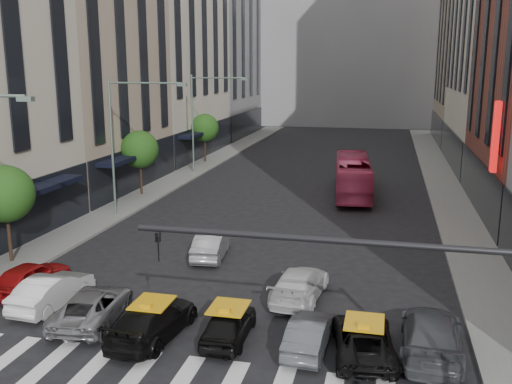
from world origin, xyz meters
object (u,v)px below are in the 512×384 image
Objects in this scene: car_red at (30,277)px; taxi_center at (229,324)px; taxi_left at (153,320)px; car_white_front at (52,290)px; bus at (353,176)px; streetlamp_far at (202,110)px; streetlamp_mid at (125,129)px.

car_red is 1.10× the size of taxi_center.
taxi_left is 2.83m from taxi_center.
bus is at bearing -110.64° from car_white_front.
streetlamp_far is at bearing -80.07° from car_white_front.
streetlamp_mid is 2.20× the size of car_red.
taxi_left is 0.43× the size of bus.
bus is (5.66, 25.88, 0.84)m from taxi_left.
taxi_left is (8.57, -15.98, -5.22)m from streetlamp_mid.
bus is (10.92, 24.16, 0.82)m from car_white_front.
streetlamp_mid is 16.00m from streetlamp_far.
streetlamp_mid is 0.82× the size of bus.
streetlamp_mid reaches higher than car_white_front.
streetlamp_far is at bearing -69.30° from taxi_left.
taxi_center is at bearing -164.63° from taxi_left.
car_white_front is (3.31, -30.26, -5.20)m from streetlamp_far.
taxi_left is 26.50m from bus.
car_white_front is at bearing 154.41° from car_red.
streetlamp_mid is 17.88m from bus.
streetlamp_mid is at bearing -73.25° from car_white_front.
streetlamp_mid reaches higher than taxi_left.
bus is at bearing -97.36° from taxi_center.
car_red is at bearing -28.87° from car_white_front.
taxi_left is at bearing -74.99° from streetlamp_far.
streetlamp_mid is at bearing -90.00° from streetlamp_far.
taxi_left is at bearing -61.79° from streetlamp_mid.
bus is (14.23, -6.10, -4.38)m from streetlamp_far.
taxi_center is at bearing 78.47° from bus.
taxi_left is (7.08, -2.88, -0.01)m from car_red.
taxi_center is (11.36, -31.51, -5.27)m from streetlamp_far.
car_white_front is 8.15m from taxi_center.
bus reaches higher than car_red.
streetlamp_far reaches higher than car_white_front.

